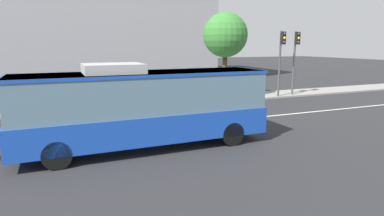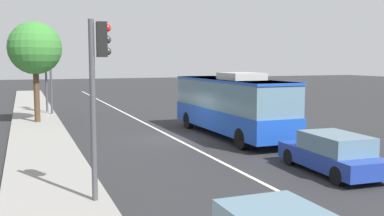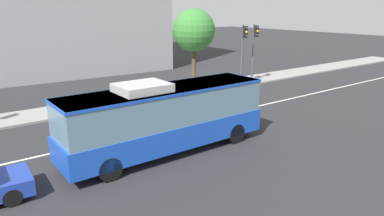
{
  "view_description": "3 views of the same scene",
  "coord_description": "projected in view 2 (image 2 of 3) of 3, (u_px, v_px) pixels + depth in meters",
  "views": [
    {
      "loc": [
        -3.61,
        -15.6,
        4.17
      ],
      "look_at": [
        2.2,
        -1.58,
        1.2
      ],
      "focal_mm": 30.45,
      "sensor_mm": 36.0,
      "label": 1
    },
    {
      "loc": [
        -21.6,
        7.35,
        4.07
      ],
      "look_at": [
        1.88,
        -1.72,
        1.36
      ],
      "focal_mm": 41.15,
      "sensor_mm": 36.0,
      "label": 2
    },
    {
      "loc": [
        -8.74,
        -16.31,
        6.61
      ],
      "look_at": [
        2.26,
        -1.36,
        1.32
      ],
      "focal_mm": 33.12,
      "sensor_mm": 36.0,
      "label": 3
    }
  ],
  "objects": [
    {
      "name": "ground_plane",
      "position": [
        174.0,
        138.0,
        23.1
      ],
      "size": [
        160.0,
        160.0,
        0.0
      ],
      "primitive_type": "plane",
      "color": "#28282B"
    },
    {
      "name": "sidewalk_kerb",
      "position": [
        42.0,
        146.0,
        20.73
      ],
      "size": [
        80.0,
        3.0,
        0.14
      ],
      "primitive_type": "cube",
      "color": "gray",
      "rests_on": "ground_plane"
    },
    {
      "name": "lane_centre_line",
      "position": [
        174.0,
        138.0,
        23.1
      ],
      "size": [
        76.0,
        0.16,
        0.01
      ],
      "primitive_type": "cube",
      "color": "silver",
      "rests_on": "ground_plane"
    },
    {
      "name": "transit_bus",
      "position": [
        231.0,
        103.0,
        23.56
      ],
      "size": [
        10.02,
        2.6,
        3.46
      ],
      "rotation": [
        0.0,
        0.0,
        0.01
      ],
      "color": "#1947B7",
      "rests_on": "ground_plane"
    },
    {
      "name": "sedan_blue",
      "position": [
        332.0,
        153.0,
        15.92
      ],
      "size": [
        4.58,
        2.02,
        1.46
      ],
      "rotation": [
        0.0,
        0.0,
        -0.05
      ],
      "color": "#1E3899",
      "rests_on": "ground_plane"
    },
    {
      "name": "traffic_light_near_corner",
      "position": [
        98.0,
        79.0,
        12.14
      ],
      "size": [
        0.34,
        0.62,
        5.2
      ],
      "rotation": [
        0.0,
        0.0,
        -1.63
      ],
      "color": "#47474C",
      "rests_on": "ground_plane"
    },
    {
      "name": "traffic_light_mid_block",
      "position": [
        53.0,
        68.0,
        32.42
      ],
      "size": [
        0.32,
        0.62,
        5.2
      ],
      "rotation": [
        0.0,
        0.0,
        -1.56
      ],
      "color": "#47474C",
      "rests_on": "ground_plane"
    },
    {
      "name": "traffic_light_far_corner",
      "position": [
        48.0,
        67.0,
        33.8
      ],
      "size": [
        0.34,
        0.62,
        5.2
      ],
      "rotation": [
        0.0,
        0.0,
        -1.63
      ],
      "color": "#47474C",
      "rests_on": "ground_plane"
    },
    {
      "name": "street_tree_kerbside_left",
      "position": [
        35.0,
        49.0,
        27.91
      ],
      "size": [
        3.35,
        3.35,
        6.55
      ],
      "color": "#4C3823",
      "rests_on": "ground_plane"
    }
  ]
}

